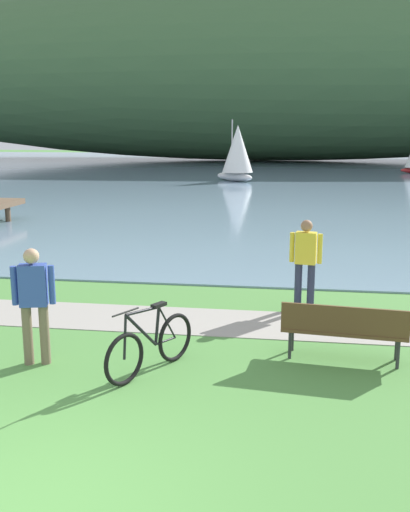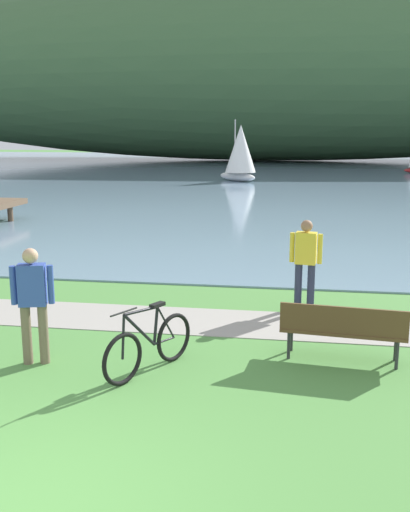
{
  "view_description": "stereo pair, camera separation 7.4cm",
  "coord_description": "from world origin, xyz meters",
  "px_view_note": "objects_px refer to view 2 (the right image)",
  "views": [
    {
      "loc": [
        2.39,
        -4.19,
        3.31
      ],
      "look_at": [
        0.79,
        6.5,
        1.0
      ],
      "focal_mm": 40.92,
      "sensor_mm": 36.0,
      "label": 1
    },
    {
      "loc": [
        2.46,
        -4.18,
        3.31
      ],
      "look_at": [
        0.79,
        6.5,
        1.0
      ],
      "focal_mm": 40.92,
      "sensor_mm": 36.0,
      "label": 2
    }
  ],
  "objects_px": {
    "park_bench_near_camera": "(343,328)",
    "sailboat_mid_bay": "(240,152)",
    "person_on_the_grass": "(33,299)",
    "person_at_shoreline": "(306,259)",
    "bicycle_leaning_near_bench": "(149,345)"
  },
  "relations": [
    {
      "from": "park_bench_near_camera",
      "to": "bicycle_leaning_near_bench",
      "type": "relative_size",
      "value": 1.16
    },
    {
      "from": "bicycle_leaning_near_bench",
      "to": "sailboat_mid_bay",
      "type": "xyz_separation_m",
      "value": [
        -1.81,
        31.93,
        1.56
      ]
    },
    {
      "from": "sailboat_mid_bay",
      "to": "park_bench_near_camera",
      "type": "bearing_deg",
      "value": -81.77
    },
    {
      "from": "park_bench_near_camera",
      "to": "person_on_the_grass",
      "type": "relative_size",
      "value": 1.08
    },
    {
      "from": "park_bench_near_camera",
      "to": "person_at_shoreline",
      "type": "xyz_separation_m",
      "value": [
        -0.52,
        2.57,
        0.46
      ]
    },
    {
      "from": "person_on_the_grass",
      "to": "park_bench_near_camera",
      "type": "bearing_deg",
      "value": 9.6
    },
    {
      "from": "park_bench_near_camera",
      "to": "person_on_the_grass",
      "type": "xyz_separation_m",
      "value": [
        -4.4,
        -0.74,
        0.46
      ]
    },
    {
      "from": "person_at_shoreline",
      "to": "sailboat_mid_bay",
      "type": "relative_size",
      "value": 0.42
    },
    {
      "from": "person_at_shoreline",
      "to": "park_bench_near_camera",
      "type": "bearing_deg",
      "value": -78.56
    },
    {
      "from": "park_bench_near_camera",
      "to": "person_on_the_grass",
      "type": "height_order",
      "value": "person_on_the_grass"
    },
    {
      "from": "person_at_shoreline",
      "to": "sailboat_mid_bay",
      "type": "height_order",
      "value": "sailboat_mid_bay"
    },
    {
      "from": "park_bench_near_camera",
      "to": "sailboat_mid_bay",
      "type": "height_order",
      "value": "sailboat_mid_bay"
    },
    {
      "from": "park_bench_near_camera",
      "to": "bicycle_leaning_near_bench",
      "type": "height_order",
      "value": "bicycle_leaning_near_bench"
    },
    {
      "from": "bicycle_leaning_near_bench",
      "to": "person_on_the_grass",
      "type": "distance_m",
      "value": 1.81
    },
    {
      "from": "park_bench_near_camera",
      "to": "sailboat_mid_bay",
      "type": "bearing_deg",
      "value": 98.23
    }
  ]
}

